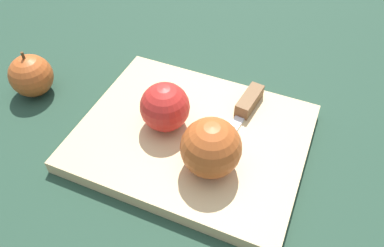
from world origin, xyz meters
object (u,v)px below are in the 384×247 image
(apple_half_right, at_px, (211,148))
(knife, at_px, (247,105))
(apple_half_left, at_px, (165,107))
(apple_whole, at_px, (31,76))

(apple_half_right, height_order, knife, apple_half_right)
(apple_half_left, distance_m, knife, 0.14)
(apple_half_right, distance_m, knife, 0.13)
(apple_half_right, bearing_deg, apple_whole, -3.89)
(knife, bearing_deg, apple_half_right, 1.38)
(apple_half_left, bearing_deg, apple_whole, -125.51)
(apple_half_left, bearing_deg, knife, 92.01)
(apple_half_right, xyz_separation_m, apple_whole, (-0.35, 0.00, -0.03))
(apple_half_left, distance_m, apple_whole, 0.26)
(apple_half_right, relative_size, knife, 0.48)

